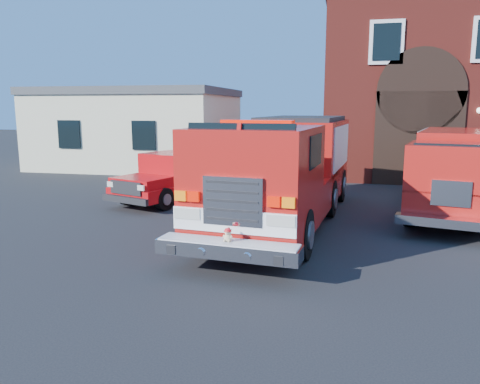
% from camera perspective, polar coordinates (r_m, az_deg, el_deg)
% --- Properties ---
extents(ground, '(100.00, 100.00, 0.00)m').
position_cam_1_polar(ground, '(12.80, 1.16, -4.79)').
color(ground, black).
rests_on(ground, ground).
extents(parking_stripe_mid, '(0.12, 3.00, 0.01)m').
position_cam_1_polar(parking_stripe_mid, '(16.96, 26.16, -2.09)').
color(parking_stripe_mid, yellow).
rests_on(parking_stripe_mid, ground).
extents(parking_stripe_far, '(0.12, 3.00, 0.01)m').
position_cam_1_polar(parking_stripe_far, '(19.83, 24.17, -0.27)').
color(parking_stripe_far, yellow).
rests_on(parking_stripe_far, ground).
extents(fire_station, '(15.20, 10.20, 8.45)m').
position_cam_1_polar(fire_station, '(26.93, 27.15, 11.15)').
color(fire_station, maroon).
rests_on(fire_station, ground).
extents(side_building, '(10.20, 8.20, 4.35)m').
position_cam_1_polar(side_building, '(27.61, -12.07, 7.73)').
color(side_building, beige).
rests_on(side_building, ground).
extents(fire_engine, '(3.76, 10.13, 3.05)m').
position_cam_1_polar(fire_engine, '(13.66, 5.63, 2.88)').
color(fire_engine, black).
rests_on(fire_engine, ground).
extents(pickup_truck, '(3.55, 5.62, 1.73)m').
position_cam_1_polar(pickup_truck, '(17.19, -7.65, 1.80)').
color(pickup_truck, black).
rests_on(pickup_truck, ground).
extents(secondary_truck, '(4.20, 8.23, 2.56)m').
position_cam_1_polar(secondary_truck, '(16.54, 24.86, 2.61)').
color(secondary_truck, black).
rests_on(secondary_truck, ground).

